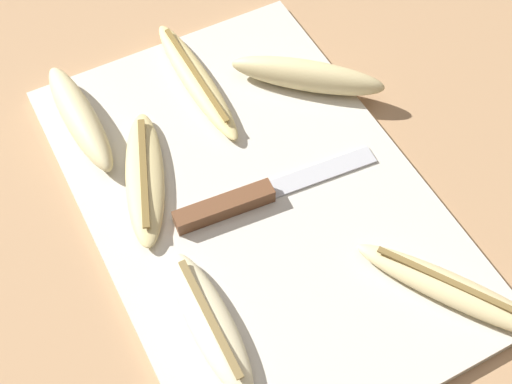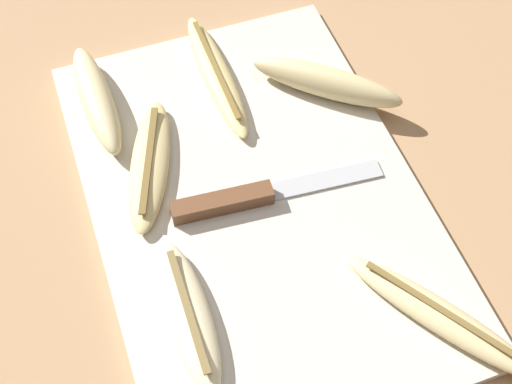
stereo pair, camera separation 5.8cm
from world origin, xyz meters
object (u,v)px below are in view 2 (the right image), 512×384
Objects in this scene: knife at (240,196)px; banana_soft_right at (97,99)px; banana_pale_long at (189,315)px; banana_mellow_near at (326,82)px; banana_spotted_left at (150,164)px; banana_golden_short at (216,74)px; banana_ripe_center at (440,316)px.

banana_soft_right reaches higher than knife.
knife is at bearing 141.67° from banana_pale_long.
banana_pale_long is at bearing 4.64° from banana_soft_right.
knife is at bearing -52.90° from banana_mellow_near.
banana_spotted_left and banana_golden_short have the same top height.
banana_soft_right is (-0.36, -0.24, 0.01)m from banana_ripe_center.
banana_golden_short is (-0.17, 0.03, 0.00)m from knife.
banana_ripe_center is 1.12× the size of banana_soft_right.
banana_pale_long is 0.28m from banana_soft_right.
knife is 0.20m from banana_soft_right.
knife is 0.18m from banana_mellow_near.
banana_ripe_center is 1.17× the size of banana_pale_long.
knife is 0.23m from banana_ripe_center.
banana_ripe_center is 0.44m from banana_soft_right.
banana_ripe_center is at bearing 33.80° from banana_soft_right.
banana_mellow_near is at bearing 75.80° from banana_soft_right.
banana_spotted_left is 0.11m from banana_soft_right.
knife is 0.17m from banana_golden_short.
banana_ripe_center is at bearing 38.69° from banana_spotted_left.
banana_pale_long is (0.11, -0.09, 0.00)m from knife.
banana_pale_long reaches higher than banana_spotted_left.
banana_ripe_center is 0.30m from banana_mellow_near.
banana_soft_right is at bearing -161.67° from banana_spotted_left.
banana_pale_long is at bearing -22.68° from banana_golden_short.
banana_golden_short is 1.21× the size of banana_soft_right.
banana_spotted_left is 1.12× the size of banana_mellow_near.
banana_spotted_left is at bearing 176.63° from banana_pale_long.
banana_ripe_center reaches higher than banana_golden_short.
banana_ripe_center is at bearing 15.86° from banana_golden_short.
banana_mellow_near is (0.06, 0.11, 0.01)m from banana_golden_short.
banana_mellow_near is 0.32m from banana_pale_long.
banana_mellow_near reaches higher than banana_ripe_center.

